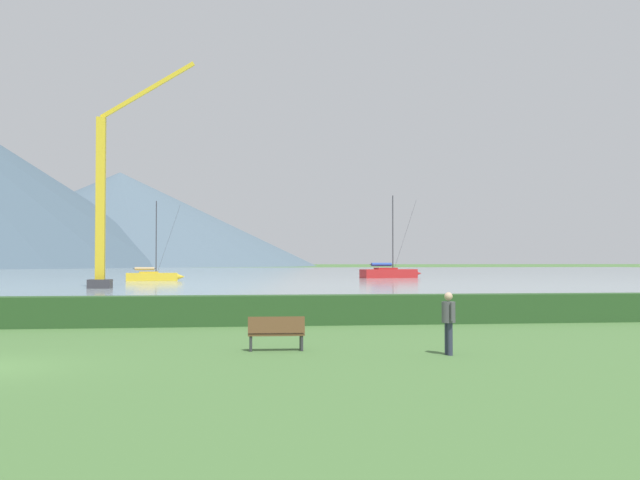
% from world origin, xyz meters
% --- Properties ---
extents(harbor_water, '(320.00, 246.00, 0.00)m').
position_xyz_m(harbor_water, '(0.00, 137.00, 0.00)').
color(harbor_water, '#8C9EA3').
rests_on(harbor_water, ground_plane).
extents(hedge_line, '(80.00, 1.20, 1.14)m').
position_xyz_m(hedge_line, '(0.00, 11.00, 0.57)').
color(hedge_line, '#284C23').
rests_on(hedge_line, ground_plane).
extents(sailboat_slip_1, '(7.23, 2.81, 9.83)m').
position_xyz_m(sailboat_slip_1, '(-2.26, 77.15, 0.60)').
color(sailboat_slip_1, gold).
rests_on(sailboat_slip_1, harbor_water).
extents(sailboat_slip_5, '(9.37, 4.18, 11.87)m').
position_xyz_m(sailboat_slip_5, '(30.07, 88.87, 0.77)').
color(sailboat_slip_5, red).
rests_on(sailboat_slip_5, harbor_water).
extents(park_bench_near_path, '(1.57, 0.53, 0.95)m').
position_xyz_m(park_bench_near_path, '(7.39, 2.54, 0.53)').
color(park_bench_near_path, brown).
rests_on(park_bench_near_path, ground_plane).
extents(person_standing_walker, '(0.36, 0.57, 1.65)m').
position_xyz_m(person_standing_walker, '(11.81, 1.05, 0.97)').
color(person_standing_walker, '#2D3347').
rests_on(person_standing_walker, ground_plane).
extents(dock_crane, '(9.32, 2.00, 20.77)m').
position_xyz_m(dock_crane, '(-4.39, 52.20, 7.23)').
color(dock_crane, '#333338').
rests_on(dock_crane, ground_plane).
extents(distant_hill_west_ridge, '(184.59, 184.59, 43.79)m').
position_xyz_m(distant_hill_west_ridge, '(-40.17, 346.91, 21.89)').
color(distant_hill_west_ridge, '#4C6070').
rests_on(distant_hill_west_ridge, ground_plane).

